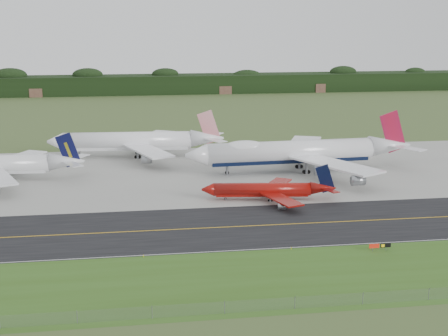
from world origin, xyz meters
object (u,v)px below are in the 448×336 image
Objects in this scene: jet_ba_747 at (298,152)px; taxiway_sign at (380,246)px; jet_star_tail at (137,141)px; jet_red_737 at (269,190)px.

taxiway_sign is (-1.18, -71.88, -5.35)m from jet_ba_747.
jet_ba_747 is at bearing 89.06° from taxiway_sign.
jet_star_tail is at bearing 116.10° from taxiway_sign.
jet_star_tail is (-51.09, 30.01, -0.95)m from jet_ba_747.
jet_red_737 is at bearing -60.00° from jet_star_tail.
jet_star_tail is (-35.02, 60.65, 2.78)m from jet_red_737.
jet_ba_747 reaches higher than jet_star_tail.
jet_red_737 is at bearing -117.69° from jet_ba_747.
jet_ba_747 is 15.87× the size of taxiway_sign.
jet_star_tail is 113.55m from taxiway_sign.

